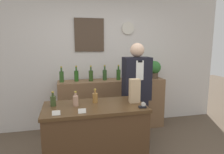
{
  "coord_description": "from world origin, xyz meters",
  "views": [
    {
      "loc": [
        -0.68,
        -1.97,
        1.7
      ],
      "look_at": [
        0.05,
        1.1,
        1.15
      ],
      "focal_mm": 32.0,
      "sensor_mm": 36.0,
      "label": 1
    }
  ],
  "objects_px": {
    "shopkeeper": "(136,96)",
    "potted_plant": "(154,68)",
    "tape_dispenser": "(143,106)",
    "paper_bag": "(135,91)"
  },
  "relations": [
    {
      "from": "potted_plant",
      "to": "tape_dispenser",
      "type": "height_order",
      "value": "potted_plant"
    },
    {
      "from": "potted_plant",
      "to": "tape_dispenser",
      "type": "xyz_separation_m",
      "value": [
        -0.84,
        -1.48,
        -0.26
      ]
    },
    {
      "from": "shopkeeper",
      "to": "tape_dispenser",
      "type": "distance_m",
      "value": 0.77
    },
    {
      "from": "paper_bag",
      "to": "tape_dispenser",
      "type": "bearing_deg",
      "value": -84.24
    },
    {
      "from": "shopkeeper",
      "to": "potted_plant",
      "type": "xyz_separation_m",
      "value": [
        0.65,
        0.74,
        0.34
      ]
    },
    {
      "from": "shopkeeper",
      "to": "potted_plant",
      "type": "height_order",
      "value": "shopkeeper"
    },
    {
      "from": "shopkeeper",
      "to": "tape_dispenser",
      "type": "bearing_deg",
      "value": -104.31
    },
    {
      "from": "tape_dispenser",
      "to": "potted_plant",
      "type": "bearing_deg",
      "value": 60.42
    },
    {
      "from": "shopkeeper",
      "to": "paper_bag",
      "type": "xyz_separation_m",
      "value": [
        -0.21,
        -0.51,
        0.22
      ]
    },
    {
      "from": "shopkeeper",
      "to": "paper_bag",
      "type": "relative_size",
      "value": 5.27
    }
  ]
}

